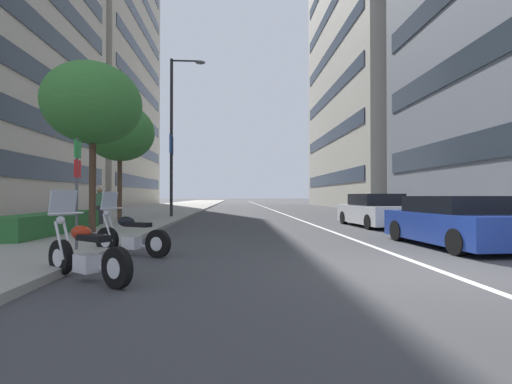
{
  "coord_description": "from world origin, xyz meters",
  "views": [
    {
      "loc": [
        -6.27,
        3.7,
        1.36
      ],
      "look_at": [
        17.13,
        2.35,
        1.62
      ],
      "focal_mm": 25.72,
      "sensor_mm": 36.0,
      "label": 1
    }
  ],
  "objects": [
    {
      "name": "office_tower_mid_left",
      "position": [
        40.16,
        -19.44,
        22.27
      ],
      "size": [
        27.81,
        21.8,
        44.54
      ],
      "color": "#B7B2A3",
      "rests_on": "ground"
    },
    {
      "name": "lane_centre_stripe",
      "position": [
        35.0,
        0.0,
        0.0
      ],
      "size": [
        110.0,
        0.16,
        0.01
      ],
      "primitive_type": "cube",
      "color": "silver",
      "rests_on": "ground"
    },
    {
      "name": "street_lamp_with_banners",
      "position": [
        15.97,
        7.27,
        5.63
      ],
      "size": [
        1.26,
        2.11,
        9.49
      ],
      "color": "#232326",
      "rests_on": "sidewalk_right_plaza"
    },
    {
      "name": "ground_plane",
      "position": [
        0.0,
        0.0,
        0.0
      ],
      "size": [
        400.0,
        400.0,
        0.0
      ],
      "primitive_type": "plane",
      "color": "#3A3A3D"
    },
    {
      "name": "pedestrian_on_plaza",
      "position": [
        9.95,
        9.56,
        0.93
      ],
      "size": [
        0.48,
        0.42,
        1.56
      ],
      "rotation": [
        0.0,
        0.0,
        2.08
      ],
      "color": "#2D2D33",
      "rests_on": "sidewalk_right_plaza"
    },
    {
      "name": "parking_sign_by_curb",
      "position": [
        2.29,
        7.3,
        1.73
      ],
      "size": [
        0.32,
        0.06,
        2.53
      ],
      "color": "#47494C",
      "rests_on": "sidewalk_right_plaza"
    },
    {
      "name": "street_tree_mid_sidewalk",
      "position": [
        6.28,
        8.47,
        4.46
      ],
      "size": [
        3.19,
        3.19,
        5.68
      ],
      "color": "#473323",
      "rests_on": "sidewalk_right_plaza"
    },
    {
      "name": "office_tower_behind_plaza",
      "position": [
        45.09,
        24.33,
        20.22
      ],
      "size": [
        24.51,
        15.57,
        40.44
      ],
      "color": "beige",
      "rests_on": "ground"
    },
    {
      "name": "car_following_behind",
      "position": [
        9.78,
        -2.51,
        0.68
      ],
      "size": [
        4.6,
        2.07,
        1.46
      ],
      "rotation": [
        0.0,
        0.0,
        0.05
      ],
      "color": "silver",
      "rests_on": "ground"
    },
    {
      "name": "motorcycle_under_tarp",
      "position": [
        2.27,
        6.09,
        0.44
      ],
      "size": [
        1.09,
        1.93,
        1.47
      ],
      "rotation": [
        0.0,
        0.0,
        1.09
      ],
      "color": "black",
      "rests_on": "ground"
    },
    {
      "name": "sidewalk_right_plaza",
      "position": [
        30.0,
        11.09,
        0.07
      ],
      "size": [
        160.0,
        9.01,
        0.15
      ],
      "primitive_type": "cube",
      "color": "gray",
      "rests_on": "ground"
    },
    {
      "name": "clipped_hedge_bed",
      "position": [
        6.11,
        9.74,
        0.48
      ],
      "size": [
        5.52,
        1.1,
        0.65
      ],
      "primitive_type": "cube",
      "color": "#28602D",
      "rests_on": "sidewalk_right_plaza"
    },
    {
      "name": "street_tree_near_plaza_corner",
      "position": [
        12.39,
        9.46,
        4.54
      ],
      "size": [
        3.38,
        3.38,
        5.84
      ],
      "color": "#473323",
      "rests_on": "sidewalk_right_plaza"
    },
    {
      "name": "car_approaching_light",
      "position": [
        3.23,
        -2.15,
        0.66
      ],
      "size": [
        4.33,
        2.07,
        1.36
      ],
      "rotation": [
        0.0,
        0.0,
        0.04
      ],
      "color": "navy",
      "rests_on": "ground"
    },
    {
      "name": "motorcycle_nearest_camera",
      "position": [
        -0.26,
        6.09,
        0.43
      ],
      "size": [
        1.44,
        1.8,
        1.46
      ],
      "rotation": [
        0.0,
        0.0,
        0.91
      ],
      "color": "black",
      "rests_on": "ground"
    }
  ]
}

